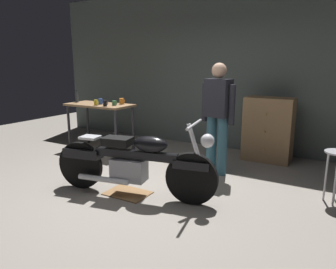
{
  "coord_description": "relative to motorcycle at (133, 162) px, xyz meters",
  "views": [
    {
      "loc": [
        2.25,
        -3.19,
        1.66
      ],
      "look_at": [
        -0.02,
        0.7,
        0.65
      ],
      "focal_mm": 33.99,
      "sensor_mm": 36.0,
      "label": 1
    }
  ],
  "objects": [
    {
      "name": "bottle",
      "position": [
        -2.46,
        1.47,
        0.55
      ],
      "size": [
        0.06,
        0.06,
        0.24
      ],
      "color": "#3F4C59",
      "rests_on": "workbench"
    },
    {
      "name": "mug_blue_enamel",
      "position": [
        -1.84,
        1.47,
        0.5
      ],
      "size": [
        0.12,
        0.08,
        0.1
      ],
      "color": "#2D51AD",
      "rests_on": "workbench"
    },
    {
      "name": "ground_plane",
      "position": [
        0.05,
        0.11,
        -0.45
      ],
      "size": [
        12.0,
        12.0,
        0.0
      ],
      "primitive_type": "plane",
      "color": "gray"
    },
    {
      "name": "back_wall",
      "position": [
        0.05,
        2.91,
        1.1
      ],
      "size": [
        8.0,
        0.12,
        3.1
      ],
      "primitive_type": "cube",
      "color": "#56605B",
      "rests_on": "ground_plane"
    },
    {
      "name": "workbench",
      "position": [
        -1.89,
        1.5,
        0.34
      ],
      "size": [
        1.3,
        0.64,
        0.9
      ],
      "color": "#99724C",
      "rests_on": "ground_plane"
    },
    {
      "name": "mug_orange_travel",
      "position": [
        -1.5,
        1.68,
        0.51
      ],
      "size": [
        0.13,
        0.09,
        0.11
      ],
      "color": "orange",
      "rests_on": "workbench"
    },
    {
      "name": "mug_green_speckled",
      "position": [
        -1.5,
        1.47,
        0.49
      ],
      "size": [
        0.11,
        0.08,
        0.09
      ],
      "color": "#3D7F4C",
      "rests_on": "workbench"
    },
    {
      "name": "wooden_dresser",
      "position": [
        1.1,
        2.41,
        0.1
      ],
      "size": [
        0.8,
        0.47,
        1.1
      ],
      "color": "#99724C",
      "rests_on": "ground_plane"
    },
    {
      "name": "drip_tray",
      "position": [
        -0.11,
        -0.0,
        -0.44
      ],
      "size": [
        0.56,
        0.4,
        0.01
      ],
      "primitive_type": "cube",
      "color": "olive",
      "rests_on": "ground_plane"
    },
    {
      "name": "mug_yellow_tall",
      "position": [
        -1.81,
        1.32,
        0.5
      ],
      "size": [
        0.1,
        0.07,
        0.1
      ],
      "color": "yellow",
      "rests_on": "workbench"
    },
    {
      "name": "person_standing",
      "position": [
        0.58,
        1.34,
        0.48
      ],
      "size": [
        0.56,
        0.3,
        1.67
      ],
      "rotation": [
        0.0,
        0.0,
        2.91
      ],
      "color": "#366375",
      "rests_on": "ground_plane"
    },
    {
      "name": "motorcycle",
      "position": [
        0.0,
        0.0,
        0.0
      ],
      "size": [
        2.16,
        0.75,
        1.0
      ],
      "rotation": [
        0.0,
        0.0,
        0.19
      ],
      "color": "black",
      "rests_on": "ground_plane"
    },
    {
      "name": "mug_black_matte",
      "position": [
        -1.57,
        1.29,
        0.51
      ],
      "size": [
        0.11,
        0.07,
        0.11
      ],
      "color": "black",
      "rests_on": "workbench"
    }
  ]
}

